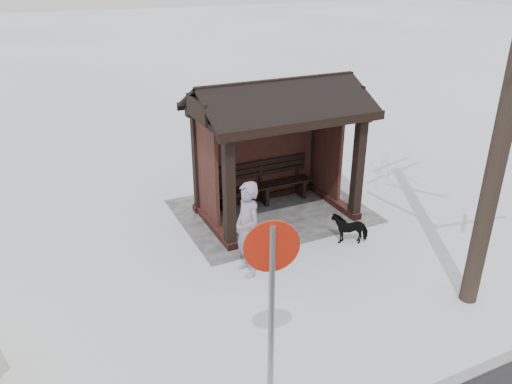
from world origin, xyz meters
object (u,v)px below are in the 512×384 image
bus_shelter (274,121)px  road_sign (271,278)px  pedestrian (248,230)px  dog (350,227)px

bus_shelter → road_sign: (2.50, 4.78, -0.31)m
bus_shelter → road_sign: bearing=62.4°
pedestrian → dog: bearing=91.9°
pedestrian → road_sign: (0.95, 2.76, 0.95)m
dog → bus_shelter: bearing=-134.8°
dog → pedestrian: bearing=-64.6°
dog → road_sign: 4.69m
pedestrian → road_sign: road_sign is taller
dog → road_sign: (3.32, 2.93, 1.55)m
bus_shelter → road_sign: 5.40m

